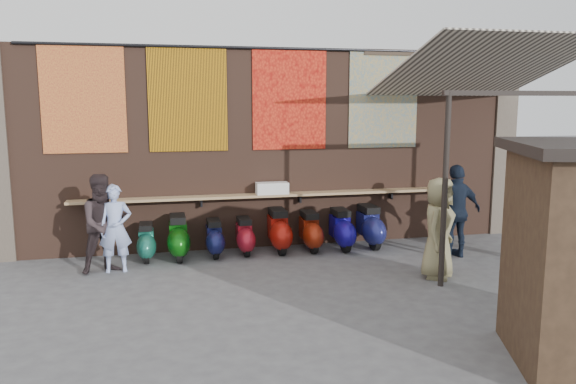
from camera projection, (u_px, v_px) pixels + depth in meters
The scene contains 27 objects.
ground at pixel (306, 283), 9.20m from camera, with size 70.00×70.00×0.00m, color #474749.
brick_wall at pixel (273, 149), 11.48m from camera, with size 10.00×0.40×4.00m, color brown.
pier_right at pixel (499, 144), 12.63m from camera, with size 0.50×0.50×4.00m, color #4C4238.
eating_counter at pixel (277, 195), 11.27m from camera, with size 8.00×0.32×0.05m, color #9E7A51.
shelf_box at pixel (272, 188), 11.19m from camera, with size 0.64×0.27×0.23m, color white.
tapestry_redgold at pixel (83, 99), 10.32m from camera, with size 1.50×0.02×2.00m, color maroon.
tapestry_sun at pixel (188, 99), 10.74m from camera, with size 1.50×0.02×2.00m, color orange.
tapestry_orange at pixel (290, 99), 11.18m from camera, with size 1.50×0.02×2.00m, color red.
tapestry_multi at pixel (383, 99), 11.62m from camera, with size 1.50×0.02×2.00m, color teal.
hang_rail at pixel (275, 48), 10.95m from camera, with size 0.06×0.06×9.50m, color black.
scooter_stool_0 at pixel (146, 242), 10.50m from camera, with size 0.33×0.73×0.69m, color #175F4D, non-canonical shape.
scooter_stool_1 at pixel (178, 238), 10.59m from camera, with size 0.39×0.87×0.83m, color #0B510C, non-canonical shape.
scooter_stool_2 at pixel (214, 238), 10.78m from camera, with size 0.33×0.74×0.70m, color #131749, non-canonical shape.
scooter_stool_3 at pixel (245, 236), 10.96m from camera, with size 0.33×0.74×0.70m, color maroon, non-canonical shape.
scooter_stool_4 at pixel (279, 231), 11.10m from camera, with size 0.40×0.89×0.85m, color maroon, non-canonical shape.
scooter_stool_5 at pixel (310, 231), 11.20m from camera, with size 0.37×0.82×0.78m, color maroon, non-canonical shape.
scooter_stool_6 at pixel (341, 229), 11.30m from camera, with size 0.38×0.85×0.81m, color #150C85, non-canonical shape.
scooter_stool_7 at pixel (370, 227), 11.47m from camera, with size 0.40×0.89×0.85m, color navy, non-canonical shape.
diner_left at pixel (115, 228), 9.75m from camera, with size 0.56×0.37×1.54m, color #9FB1E7.
diner_right at pixel (104, 224), 9.69m from camera, with size 0.84×0.65×1.73m, color #2E2426.
shopper_navy at pixel (456, 211), 10.64m from camera, with size 1.05×0.44×1.78m, color #151F31.
shopper_grey at pixel (545, 220), 10.30m from camera, with size 1.03×0.59×1.59m, color #4C4D50.
shopper_tan at pixel (438, 228), 9.40m from camera, with size 0.83×0.54×1.71m, color olive.
awning_canvas at pixel (479, 69), 10.28m from camera, with size 3.20×3.40×0.03m, color beige.
awning_ledger at pixel (438, 53), 11.74m from camera, with size 3.30×0.08×0.12m, color #33261C.
awning_header at pixel (529, 93), 8.91m from camera, with size 3.00×0.08×0.08m, color black.
awning_post_left at pixel (445, 191), 8.84m from camera, with size 0.09×0.09×3.10m, color black.
Camera 1 is at (-2.26, -8.56, 2.93)m, focal length 35.00 mm.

